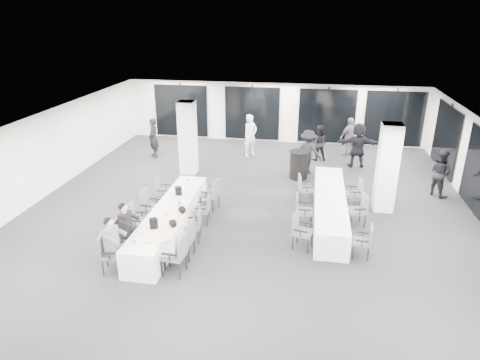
% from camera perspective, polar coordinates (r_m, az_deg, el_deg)
% --- Properties ---
extents(room, '(14.04, 16.04, 2.84)m').
position_cam_1_polar(room, '(13.86, 5.36, 2.49)').
color(room, black).
rests_on(room, ground).
extents(column_left, '(0.60, 0.60, 2.80)m').
position_cam_1_polar(column_left, '(16.47, -6.98, 5.59)').
color(column_left, white).
rests_on(column_left, floor).
extents(column_right, '(0.60, 0.60, 2.80)m').
position_cam_1_polar(column_right, '(13.93, 19.04, 1.52)').
color(column_right, white).
rests_on(column_right, floor).
extents(banquet_table_main, '(0.90, 5.00, 0.75)m').
position_cam_1_polar(banquet_table_main, '(12.35, -9.30, -5.31)').
color(banquet_table_main, white).
rests_on(banquet_table_main, floor).
extents(banquet_table_side, '(0.90, 5.00, 0.75)m').
position_cam_1_polar(banquet_table_side, '(13.27, 11.87, -3.53)').
color(banquet_table_side, white).
rests_on(banquet_table_side, floor).
extents(cocktail_table, '(0.77, 0.77, 1.06)m').
position_cam_1_polar(cocktail_table, '(16.18, 7.85, 2.04)').
color(cocktail_table, black).
rests_on(cocktail_table, floor).
extents(chair_main_left_near, '(0.59, 0.62, 0.97)m').
position_cam_1_polar(chair_main_left_near, '(10.86, -17.15, -9.00)').
color(chair_main_left_near, '#505258').
rests_on(chair_main_left_near, floor).
extents(chair_main_left_second, '(0.51, 0.56, 0.97)m').
position_cam_1_polar(chair_main_left_second, '(11.52, -15.34, -6.95)').
color(chair_main_left_second, '#505258').
rests_on(chair_main_left_second, floor).
extents(chair_main_left_mid, '(0.52, 0.58, 1.00)m').
position_cam_1_polar(chair_main_left_mid, '(12.18, -13.77, -5.05)').
color(chair_main_left_mid, '#505258').
rests_on(chair_main_left_mid, floor).
extents(chair_main_left_fourth, '(0.59, 0.62, 1.00)m').
position_cam_1_polar(chair_main_left_fourth, '(12.98, -12.14, -3.18)').
color(chair_main_left_fourth, '#505258').
rests_on(chair_main_left_fourth, floor).
extents(chair_main_left_far, '(0.53, 0.57, 0.94)m').
position_cam_1_polar(chair_main_left_far, '(14.00, -10.38, -1.30)').
color(chair_main_left_far, '#505258').
rests_on(chair_main_left_far, floor).
extents(chair_main_right_near, '(0.57, 0.62, 1.04)m').
position_cam_1_polar(chair_main_right_near, '(10.37, -8.36, -9.50)').
color(chair_main_right_near, '#505258').
rests_on(chair_main_right_near, floor).
extents(chair_main_right_second, '(0.55, 0.61, 1.03)m').
position_cam_1_polar(chair_main_right_second, '(10.98, -7.20, -7.57)').
color(chair_main_right_second, '#505258').
rests_on(chair_main_right_second, floor).
extents(chair_main_right_mid, '(0.51, 0.55, 0.89)m').
position_cam_1_polar(chair_main_right_mid, '(11.77, -6.03, -5.85)').
color(chair_main_right_mid, '#505258').
rests_on(chair_main_right_mid, floor).
extents(chair_main_right_fourth, '(0.49, 0.53, 0.89)m').
position_cam_1_polar(chair_main_right_fourth, '(12.68, -4.78, -3.69)').
color(chair_main_right_fourth, '#505258').
rests_on(chair_main_right_fourth, floor).
extents(chair_main_right_far, '(0.61, 0.64, 1.01)m').
position_cam_1_polar(chair_main_right_far, '(13.52, -3.73, -1.65)').
color(chair_main_right_far, '#505258').
rests_on(chair_main_right_far, floor).
extents(chair_side_left_near, '(0.60, 0.63, 0.98)m').
position_cam_1_polar(chair_side_left_near, '(11.47, 8.00, -6.45)').
color(chair_side_left_near, '#505258').
rests_on(chair_side_left_near, floor).
extents(chair_side_left_mid, '(0.51, 0.57, 0.97)m').
position_cam_1_polar(chair_side_left_mid, '(12.60, 8.21, -3.75)').
color(chair_side_left_mid, '#505258').
rests_on(chair_side_left_mid, floor).
extents(chair_side_left_far, '(0.54, 0.57, 0.93)m').
position_cam_1_polar(chair_side_left_far, '(14.21, 8.47, -0.87)').
color(chair_side_left_far, '#505258').
rests_on(chair_side_left_far, floor).
extents(chair_side_right_near, '(0.50, 0.54, 0.88)m').
position_cam_1_polar(chair_side_right_near, '(11.42, 16.36, -7.63)').
color(chair_side_right_near, '#505258').
rests_on(chair_side_right_near, floor).
extents(chair_side_right_mid, '(0.60, 0.63, 0.98)m').
position_cam_1_polar(chair_side_right_mid, '(12.97, 15.65, -3.61)').
color(chair_side_right_mid, '#505258').
rests_on(chair_side_right_mid, floor).
extents(chair_side_right_far, '(0.53, 0.58, 0.94)m').
position_cam_1_polar(chair_side_right_far, '(14.15, 15.18, -1.48)').
color(chair_side_right_far, '#505258').
rests_on(chair_side_right_far, floor).
extents(seated_guest_a, '(0.50, 0.38, 1.44)m').
position_cam_1_polar(seated_guest_a, '(10.68, -16.45, -7.88)').
color(seated_guest_a, slate).
rests_on(seated_guest_a, floor).
extents(seated_guest_b, '(0.50, 0.38, 1.44)m').
position_cam_1_polar(seated_guest_b, '(11.33, -14.70, -5.90)').
color(seated_guest_b, black).
rests_on(seated_guest_b, floor).
extents(seated_guest_c, '(0.50, 0.38, 1.44)m').
position_cam_1_polar(seated_guest_c, '(10.32, -9.33, -8.32)').
color(seated_guest_c, white).
rests_on(seated_guest_c, floor).
extents(seated_guest_d, '(0.50, 0.38, 1.44)m').
position_cam_1_polar(seated_guest_d, '(10.93, -8.12, -6.44)').
color(seated_guest_d, white).
rests_on(seated_guest_d, floor).
extents(standing_guest_a, '(0.95, 0.96, 2.05)m').
position_cam_1_polar(standing_guest_a, '(18.47, 1.40, 6.31)').
color(standing_guest_a, white).
rests_on(standing_guest_a, floor).
extents(standing_guest_b, '(0.91, 0.66, 1.71)m').
position_cam_1_polar(standing_guest_b, '(18.24, 10.39, 5.20)').
color(standing_guest_b, black).
rests_on(standing_guest_b, floor).
extents(standing_guest_c, '(1.38, 0.97, 1.94)m').
position_cam_1_polar(standing_guest_c, '(16.64, 9.06, 4.10)').
color(standing_guest_c, black).
rests_on(standing_guest_c, floor).
extents(standing_guest_d, '(1.28, 1.14, 1.91)m').
position_cam_1_polar(standing_guest_d, '(19.11, 14.46, 5.93)').
color(standing_guest_d, slate).
rests_on(standing_guest_d, floor).
extents(standing_guest_f, '(1.95, 0.91, 2.05)m').
position_cam_1_polar(standing_guest_f, '(17.74, 15.48, 4.88)').
color(standing_guest_f, black).
rests_on(standing_guest_f, floor).
extents(standing_guest_g, '(0.89, 0.89, 1.91)m').
position_cam_1_polar(standing_guest_g, '(18.70, -11.50, 5.85)').
color(standing_guest_g, black).
rests_on(standing_guest_g, floor).
extents(standing_guest_h, '(1.00, 1.04, 1.87)m').
position_cam_1_polar(standing_guest_h, '(15.91, 25.17, 1.28)').
color(standing_guest_h, black).
rests_on(standing_guest_h, floor).
extents(ice_bucket_near, '(0.22, 0.22, 0.25)m').
position_cam_1_polar(ice_bucket_near, '(11.14, -11.43, -5.71)').
color(ice_bucket_near, black).
rests_on(ice_bucket_near, banquet_table_main).
extents(ice_bucket_far, '(0.21, 0.21, 0.24)m').
position_cam_1_polar(ice_bucket_far, '(12.99, -8.21, -1.44)').
color(ice_bucket_far, black).
rests_on(ice_bucket_far, banquet_table_main).
extents(water_bottle_a, '(0.06, 0.06, 0.20)m').
position_cam_1_polar(water_bottle_a, '(10.52, -13.91, -7.83)').
color(water_bottle_a, silver).
rests_on(water_bottle_a, banquet_table_main).
extents(water_bottle_b, '(0.08, 0.08, 0.25)m').
position_cam_1_polar(water_bottle_b, '(12.23, -8.08, -2.93)').
color(water_bottle_b, silver).
rests_on(water_bottle_b, banquet_table_main).
extents(water_bottle_c, '(0.07, 0.07, 0.21)m').
position_cam_1_polar(water_bottle_c, '(13.90, -7.04, 0.14)').
color(water_bottle_c, silver).
rests_on(water_bottle_c, banquet_table_main).
extents(plate_a, '(0.20, 0.20, 0.03)m').
position_cam_1_polar(plate_a, '(11.11, -11.54, -6.47)').
color(plate_a, white).
rests_on(plate_a, banquet_table_main).
extents(plate_b, '(0.18, 0.18, 0.03)m').
position_cam_1_polar(plate_b, '(10.52, -11.88, -8.21)').
color(plate_b, white).
rests_on(plate_b, banquet_table_main).
extents(plate_c, '(0.19, 0.19, 0.03)m').
position_cam_1_polar(plate_c, '(11.81, -9.81, -4.56)').
color(plate_c, white).
rests_on(plate_c, banquet_table_main).
extents(wine_glass, '(0.08, 0.08, 0.21)m').
position_cam_1_polar(wine_glass, '(10.21, -12.38, -8.32)').
color(wine_glass, silver).
rests_on(wine_glass, banquet_table_main).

